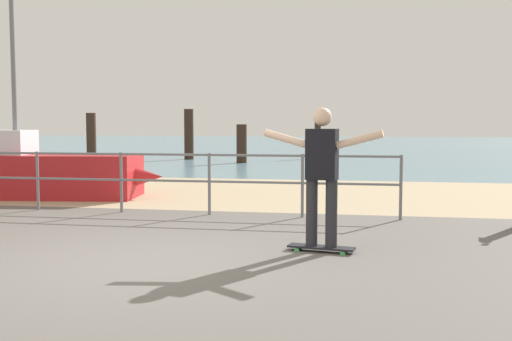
{
  "coord_description": "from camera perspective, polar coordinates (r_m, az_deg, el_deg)",
  "views": [
    {
      "loc": [
        2.46,
        -6.2,
        1.56
      ],
      "look_at": [
        0.97,
        2.0,
        0.9
      ],
      "focal_mm": 42.83,
      "sensor_mm": 36.0,
      "label": 1
    }
  ],
  "objects": [
    {
      "name": "groyne_post_0",
      "position": [
        23.08,
        -15.13,
        2.86
      ],
      "size": [
        0.35,
        0.35,
        1.9
      ],
      "primitive_type": "cylinder",
      "color": "#332319",
      "rests_on": "ground"
    },
    {
      "name": "railing_fence",
      "position": [
        10.67,
        -12.49,
        -0.23
      ],
      "size": [
        9.38,
        0.05,
        1.05
      ],
      "color": "slate",
      "rests_on": "ground"
    },
    {
      "name": "sea_surface",
      "position": [
        41.31,
        6.87,
        2.33
      ],
      "size": [
        72.0,
        50.0,
        0.04
      ],
      "primitive_type": "cube",
      "color": "slate",
      "rests_on": "ground"
    },
    {
      "name": "ground_plane",
      "position": [
        5.96,
        -14.77,
        -10.79
      ],
      "size": [
        24.0,
        10.0,
        0.04
      ],
      "primitive_type": "cube",
      "color": "#605B56",
      "rests_on": "ground"
    },
    {
      "name": "beach_strip",
      "position": [
        13.52,
        -0.27,
        -2.1
      ],
      "size": [
        24.0,
        6.0,
        0.04
      ],
      "primitive_type": "cube",
      "color": "tan",
      "rests_on": "ground"
    },
    {
      "name": "groyne_post_2",
      "position": [
        23.2,
        -1.35,
        2.5
      ],
      "size": [
        0.39,
        0.39,
        1.48
      ],
      "primitive_type": "cylinder",
      "color": "#332319",
      "rests_on": "ground"
    },
    {
      "name": "groyne_post_3",
      "position": [
        26.25,
        5.78,
        3.0
      ],
      "size": [
        0.27,
        0.27,
        1.74
      ],
      "primitive_type": "cylinder",
      "color": "#332319",
      "rests_on": "ground"
    },
    {
      "name": "skateboarder",
      "position": [
        7.24,
        6.17,
        0.2
      ],
      "size": [
        1.44,
        0.36,
        1.65
      ],
      "color": "#26262B",
      "rests_on": "skateboard"
    },
    {
      "name": "groyne_post_1",
      "position": [
        25.56,
        -6.29,
        3.37
      ],
      "size": [
        0.39,
        0.39,
        2.11
      ],
      "primitive_type": "cylinder",
      "color": "#332319",
      "rests_on": "ground"
    },
    {
      "name": "skateboard",
      "position": [
        7.38,
        6.11,
        -7.17
      ],
      "size": [
        0.82,
        0.34,
        0.08
      ],
      "color": "black",
      "rests_on": "ground"
    },
    {
      "name": "sailboat",
      "position": [
        13.37,
        -19.65,
        -0.2
      ],
      "size": [
        5.05,
        1.95,
        4.74
      ],
      "color": "#B21E23",
      "rests_on": "ground"
    }
  ]
}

